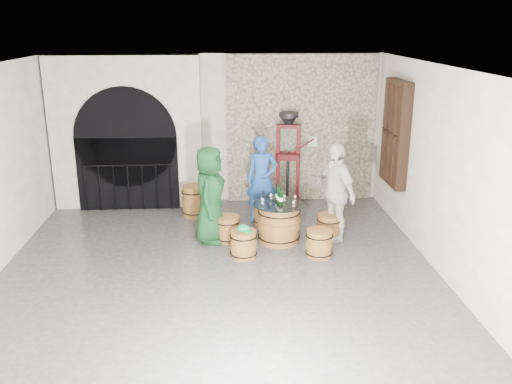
{
  "coord_description": "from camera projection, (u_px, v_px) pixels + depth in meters",
  "views": [
    {
      "loc": [
        0.12,
        -7.58,
        3.84
      ],
      "look_at": [
        0.65,
        1.22,
        1.05
      ],
      "focal_mm": 38.0,
      "sensor_mm": 36.0,
      "label": 1
    }
  ],
  "objects": [
    {
      "name": "stone_facing_panel",
      "position": [
        301.0,
        129.0,
        11.74
      ],
      "size": [
        3.2,
        0.12,
        3.18
      ],
      "primitive_type": "cube",
      "color": "tan",
      "rests_on": "ground"
    },
    {
      "name": "side_barrel",
      "position": [
        194.0,
        201.0,
        11.06
      ],
      "size": [
        0.49,
        0.49,
        0.65
      ],
      "rotation": [
        0.0,
        0.0,
        0.07
      ],
      "color": "brown",
      "rests_on": "ground"
    },
    {
      "name": "ground",
      "position": [
        219.0,
        281.0,
        8.37
      ],
      "size": [
        8.0,
        8.0,
        0.0
      ],
      "primitive_type": "plane",
      "color": "#313134",
      "rests_on": "ground"
    },
    {
      "name": "arched_opening",
      "position": [
        127.0,
        134.0,
        11.34
      ],
      "size": [
        3.1,
        0.6,
        3.19
      ],
      "color": "silver",
      "rests_on": "ground"
    },
    {
      "name": "tasting_glass_c",
      "position": [
        271.0,
        196.0,
        9.9
      ],
      "size": [
        0.05,
        0.05,
        0.1
      ],
      "primitive_type": null,
      "color": "#B26222",
      "rests_on": "barrel_table"
    },
    {
      "name": "ceiling",
      "position": [
        214.0,
        70.0,
        7.4
      ],
      "size": [
        8.0,
        8.0,
        0.0
      ],
      "primitive_type": "plane",
      "rotation": [
        3.14,
        0.0,
        0.0
      ],
      "color": "beige",
      "rests_on": "wall_back"
    },
    {
      "name": "tasting_glass_d",
      "position": [
        284.0,
        198.0,
        9.81
      ],
      "size": [
        0.05,
        0.05,
        0.1
      ],
      "primitive_type": null,
      "color": "#B26222",
      "rests_on": "barrel_table"
    },
    {
      "name": "person_blue",
      "position": [
        262.0,
        179.0,
        10.7
      ],
      "size": [
        0.65,
        0.44,
        1.72
      ],
      "primitive_type": "imported",
      "rotation": [
        0.0,
        0.0,
        0.05
      ],
      "color": "#1C479C",
      "rests_on": "ground"
    },
    {
      "name": "person_white",
      "position": [
        335.0,
        192.0,
        9.71
      ],
      "size": [
        0.85,
        1.15,
        1.81
      ],
      "primitive_type": "imported",
      "rotation": [
        0.0,
        0.0,
        -1.13
      ],
      "color": "silver",
      "rests_on": "ground"
    },
    {
      "name": "barrel_stool_right",
      "position": [
        329.0,
        227.0,
        9.91
      ],
      "size": [
        0.47,
        0.47,
        0.48
      ],
      "color": "brown",
      "rests_on": "ground"
    },
    {
      "name": "corking_press",
      "position": [
        288.0,
        152.0,
        11.48
      ],
      "size": [
        0.85,
        0.55,
        2.03
      ],
      "rotation": [
        0.0,
        0.0,
        -0.2
      ],
      "color": "#490C10",
      "rests_on": "ground"
    },
    {
      "name": "wall_front",
      "position": [
        211.0,
        333.0,
        4.08
      ],
      "size": [
        8.0,
        0.0,
        8.0
      ],
      "primitive_type": "plane",
      "rotation": [
        -1.57,
        0.0,
        0.0
      ],
      "color": "silver",
      "rests_on": "ground"
    },
    {
      "name": "wine_bottle_left",
      "position": [
        279.0,
        196.0,
        9.64
      ],
      "size": [
        0.08,
        0.08,
        0.32
      ],
      "color": "black",
      "rests_on": "barrel_table"
    },
    {
      "name": "person_green",
      "position": [
        210.0,
        195.0,
        9.64
      ],
      "size": [
        0.72,
        0.96,
        1.76
      ],
      "primitive_type": "imported",
      "rotation": [
        0.0,
        0.0,
        1.37
      ],
      "color": "#103919",
      "rests_on": "ground"
    },
    {
      "name": "tasting_glass_a",
      "position": [
        263.0,
        201.0,
        9.62
      ],
      "size": [
        0.05,
        0.05,
        0.1
      ],
      "primitive_type": null,
      "color": "#B26222",
      "rests_on": "barrel_table"
    },
    {
      "name": "tasting_glass_e",
      "position": [
        294.0,
        204.0,
        9.5
      ],
      "size": [
        0.05,
        0.05,
        0.1
      ],
      "primitive_type": null,
      "color": "#B26222",
      "rests_on": "barrel_table"
    },
    {
      "name": "green_cap",
      "position": [
        244.0,
        228.0,
        9.07
      ],
      "size": [
        0.26,
        0.21,
        0.12
      ],
      "color": "#0C8447",
      "rests_on": "barrel_stool_near_left"
    },
    {
      "name": "barrel_stool_left",
      "position": [
        228.0,
        229.0,
        9.83
      ],
      "size": [
        0.47,
        0.47,
        0.48
      ],
      "color": "brown",
      "rests_on": "ground"
    },
    {
      "name": "barrel_table",
      "position": [
        279.0,
        223.0,
        9.77
      ],
      "size": [
        0.94,
        0.94,
        0.73
      ],
      "color": "brown",
      "rests_on": "ground"
    },
    {
      "name": "control_box",
      "position": [
        313.0,
        141.0,
        11.75
      ],
      "size": [
        0.18,
        0.1,
        0.22
      ],
      "primitive_type": "cube",
      "color": "silver",
      "rests_on": "wall_back"
    },
    {
      "name": "wall_right",
      "position": [
        451.0,
        178.0,
        8.08
      ],
      "size": [
        0.0,
        8.0,
        8.0
      ],
      "primitive_type": "plane",
      "rotation": [
        1.57,
        0.0,
        -1.57
      ],
      "color": "silver",
      "rests_on": "ground"
    },
    {
      "name": "wine_bottle_right",
      "position": [
        278.0,
        194.0,
        9.78
      ],
      "size": [
        0.08,
        0.08,
        0.32
      ],
      "color": "black",
      "rests_on": "barrel_table"
    },
    {
      "name": "barrel_stool_far",
      "position": [
        265.0,
        212.0,
        10.67
      ],
      "size": [
        0.47,
        0.47,
        0.48
      ],
      "color": "brown",
      "rests_on": "ground"
    },
    {
      "name": "wine_bottle_center",
      "position": [
        281.0,
        198.0,
        9.56
      ],
      "size": [
        0.08,
        0.08,
        0.32
      ],
      "color": "black",
      "rests_on": "barrel_table"
    },
    {
      "name": "wall_back",
      "position": [
        218.0,
        129.0,
        11.69
      ],
      "size": [
        8.0,
        0.0,
        8.0
      ],
      "primitive_type": "plane",
      "rotation": [
        1.57,
        0.0,
        0.0
      ],
      "color": "silver",
      "rests_on": "ground"
    },
    {
      "name": "shuttered_window",
      "position": [
        395.0,
        133.0,
        10.3
      ],
      "size": [
        0.23,
        1.1,
        2.0
      ],
      "color": "black",
      "rests_on": "wall_right"
    },
    {
      "name": "barrel_stool_near_left",
      "position": [
        244.0,
        244.0,
        9.15
      ],
      "size": [
        0.47,
        0.47,
        0.48
      ],
      "color": "brown",
      "rests_on": "ground"
    },
    {
      "name": "barrel_stool_near_right",
      "position": [
        319.0,
        243.0,
        9.18
      ],
      "size": [
        0.47,
        0.47,
        0.48
      ],
      "color": "brown",
      "rests_on": "ground"
    },
    {
      "name": "tasting_glass_f",
      "position": [
        262.0,
        201.0,
        9.66
      ],
      "size": [
        0.05,
        0.05,
        0.1
      ],
      "primitive_type": null,
      "color": "#B26222",
      "rests_on": "barrel_table"
    },
    {
      "name": "tasting_glass_b",
      "position": [
        295.0,
        198.0,
        9.81
      ],
      "size": [
        0.05,
        0.05,
        0.1
      ],
      "primitive_type": null,
      "color": "#B26222",
      "rests_on": "barrel_table"
    }
  ]
}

